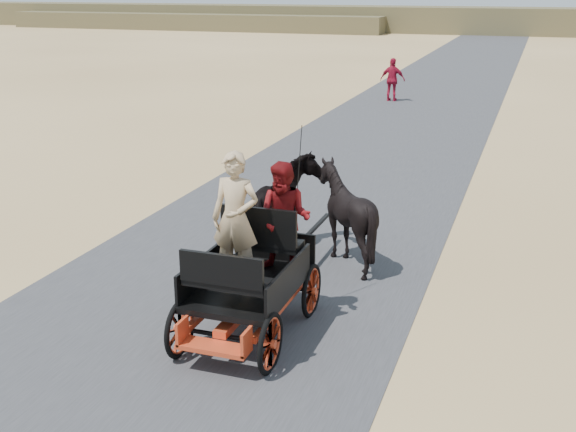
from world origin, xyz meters
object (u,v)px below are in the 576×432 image
(horse_left, at_px, (285,209))
(pedestrian, at_px, (393,80))
(horse_right, at_px, (346,215))
(carriage, at_px, (250,309))

(horse_left, distance_m, pedestrian, 17.93)
(horse_left, distance_m, horse_right, 1.10)
(horse_right, bearing_deg, horse_left, 0.00)
(horse_left, xyz_separation_m, pedestrian, (-1.67, 17.85, 0.02))
(horse_right, bearing_deg, carriage, 79.61)
(carriage, height_order, horse_right, horse_right)
(carriage, relative_size, pedestrian, 1.39)
(horse_left, bearing_deg, horse_right, -180.00)
(horse_right, distance_m, pedestrian, 18.07)
(horse_left, height_order, pedestrian, pedestrian)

